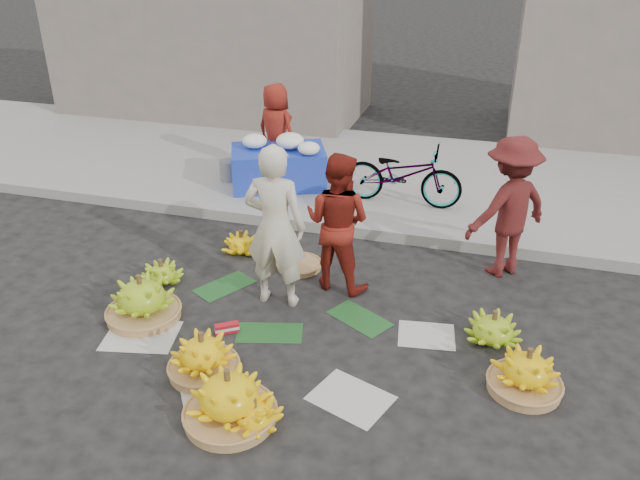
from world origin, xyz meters
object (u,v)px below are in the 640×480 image
(bicycle, at_px, (403,174))
(banana_bunch_0, at_px, (142,299))
(flower_table, at_px, (279,165))
(vendor_cream, at_px, (275,227))
(banana_bunch_4, at_px, (526,373))

(bicycle, bearing_deg, banana_bunch_0, 149.80)
(banana_bunch_0, height_order, flower_table, flower_table)
(banana_bunch_0, xyz_separation_m, bicycle, (2.08, 3.40, 0.33))
(banana_bunch_0, bearing_deg, bicycle, 58.53)
(banana_bunch_0, relative_size, flower_table, 0.50)
(banana_bunch_0, xyz_separation_m, vendor_cream, (1.21, 0.69, 0.66))
(flower_table, relative_size, bicycle, 0.96)
(banana_bunch_0, xyz_separation_m, banana_bunch_4, (3.76, -0.07, -0.03))
(flower_table, bearing_deg, bicycle, -28.06)
(banana_bunch_4, height_order, bicycle, bicycle)
(banana_bunch_4, distance_m, vendor_cream, 2.75)
(banana_bunch_4, bearing_deg, vendor_cream, 163.33)
(banana_bunch_0, relative_size, banana_bunch_4, 1.26)
(banana_bunch_0, bearing_deg, banana_bunch_4, -1.06)
(banana_bunch_4, xyz_separation_m, vendor_cream, (-2.55, 0.76, 0.69))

